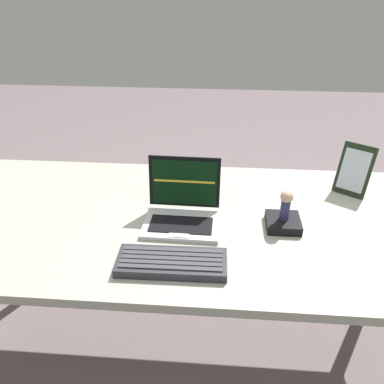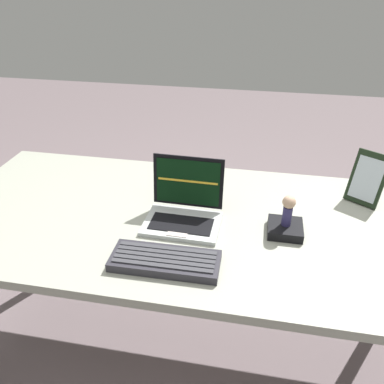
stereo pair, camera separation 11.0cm
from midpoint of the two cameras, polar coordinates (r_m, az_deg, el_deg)
name	(u,v)px [view 2 (the right image)]	position (r m, az deg, el deg)	size (l,w,h in m)	color
ground_plane	(195,354)	(1.80, 2.27, -22.75)	(8.00, 8.00, 0.00)	#6B5D60
desk	(195,235)	(1.35, 2.83, -6.42)	(1.75, 0.77, 0.71)	#9A9C8D
laptop_front	(184,210)	(1.27, 1.30, -2.75)	(0.25, 0.20, 0.20)	#B5BBB9
external_keyboard	(165,261)	(1.11, -1.11, -10.15)	(0.31, 0.12, 0.03)	#2A2930
photo_frame	(367,179)	(1.50, 26.34, 1.68)	(0.13, 0.11, 0.19)	black
figurine_stand	(285,229)	(1.28, 15.95, -5.26)	(0.11, 0.11, 0.03)	black
figurine	(288,208)	(1.24, 16.45, -2.42)	(0.04, 0.04, 0.10)	navy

